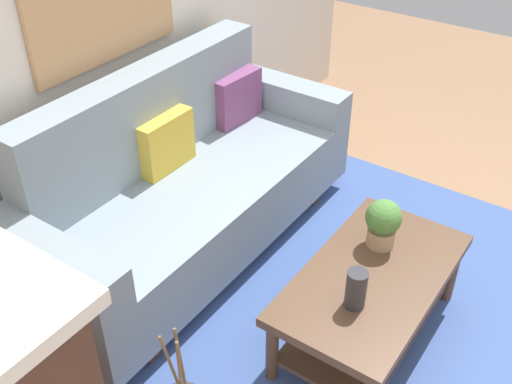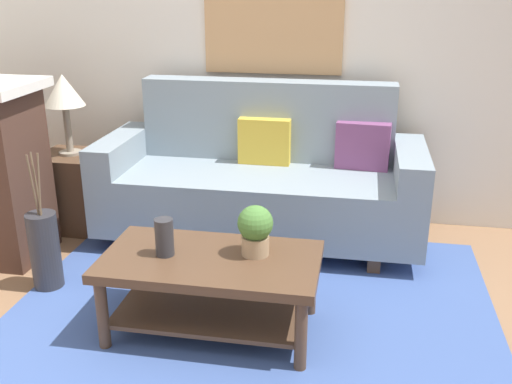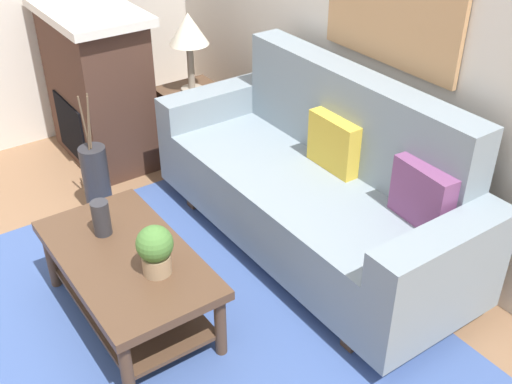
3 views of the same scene
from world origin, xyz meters
TOP-DOWN VIEW (x-y plane):
  - ground_plane at (0.00, 0.00)m, footprint 8.98×8.98m
  - wall_back at (0.00, 2.01)m, footprint 4.98×0.10m
  - area_rug at (0.00, 0.50)m, footprint 2.66×2.15m
  - couch at (-0.12, 1.47)m, footprint 2.17×0.84m
  - throw_pillow_mustard at (-0.12, 1.60)m, footprint 0.36×0.13m
  - throw_pillow_plum at (0.55, 1.60)m, footprint 0.37×0.15m
  - coffee_table at (-0.17, 0.27)m, footprint 1.10×0.60m
  - tabletop_vase at (-0.40, 0.25)m, footprint 0.09×0.09m
  - potted_plant_tabletop at (0.05, 0.34)m, footprint 0.18×0.18m
  - side_table at (-1.51, 1.44)m, footprint 0.44×0.44m
  - table_lamp at (-1.51, 1.44)m, footprint 0.28×0.28m
  - fireplace at (-1.94, 0.89)m, footprint 1.02×0.58m
  - floor_vase at (-1.25, 0.54)m, footprint 0.18×0.18m
  - floor_vase_branch_a at (-1.23, 0.54)m, footprint 0.02×0.05m
  - floor_vase_branch_b at (-1.26, 0.56)m, footprint 0.05×0.05m
  - floor_vase_branch_c at (-1.26, 0.52)m, footprint 0.03×0.03m

SIDE VIEW (x-z plane):
  - ground_plane at x=0.00m, z-range 0.00..0.00m
  - area_rug at x=0.00m, z-range 0.00..0.01m
  - floor_vase at x=-1.25m, z-range 0.00..0.48m
  - side_table at x=-1.51m, z-range 0.00..0.56m
  - coffee_table at x=-0.17m, z-range 0.10..0.53m
  - couch at x=-0.12m, z-range -0.11..0.97m
  - tabletop_vase at x=-0.40m, z-range 0.43..0.62m
  - potted_plant_tabletop at x=0.05m, z-range 0.44..0.70m
  - fireplace at x=-1.94m, z-range 0.01..1.17m
  - floor_vase_branch_a at x=-1.23m, z-range 0.48..0.83m
  - floor_vase_branch_b at x=-1.26m, z-range 0.48..0.83m
  - floor_vase_branch_c at x=-1.26m, z-range 0.47..0.84m
  - throw_pillow_mustard at x=-0.12m, z-range 0.52..0.84m
  - throw_pillow_plum at x=0.55m, z-range 0.52..0.84m
  - table_lamp at x=-1.51m, z-range 0.71..1.28m
  - wall_back at x=0.00m, z-range 0.00..2.70m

